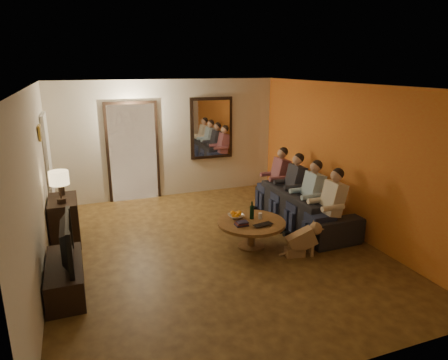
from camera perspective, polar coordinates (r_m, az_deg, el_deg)
name	(u,v)px	position (r m, az deg, el deg)	size (l,w,h in m)	color
floor	(213,248)	(6.64, -1.53, -9.67)	(5.00, 6.00, 0.01)	#482F13
ceiling	(212,86)	(5.99, -1.71, 13.34)	(5.00, 6.00, 0.01)	white
back_wall	(169,139)	(9.02, -7.92, 5.79)	(5.00, 0.02, 2.60)	beige
front_wall	(325,253)	(3.66, 14.26, -10.13)	(5.00, 0.02, 2.60)	beige
left_wall	(37,188)	(5.90, -25.21, -1.09)	(0.02, 6.00, 2.60)	beige
right_wall	(346,159)	(7.37, 17.09, 2.94)	(0.02, 6.00, 2.60)	beige
orange_accent	(346,159)	(7.37, 17.03, 2.94)	(0.01, 6.00, 2.60)	orange
kitchen_doorway	(133,153)	(8.91, -12.86, 3.78)	(1.00, 0.06, 2.10)	#FFE0A5
door_trim	(133,153)	(8.90, -12.85, 3.76)	(1.12, 0.04, 2.22)	black
fridge_glimpse	(145,159)	(8.98, -11.23, 2.99)	(0.45, 0.03, 1.70)	silver
mirror_frame	(211,128)	(9.21, -1.80, 7.42)	(1.00, 0.05, 1.40)	black
mirror_glass	(212,128)	(9.19, -1.74, 7.39)	(0.86, 0.02, 1.26)	white
white_door	(49,168)	(8.19, -23.69, 1.53)	(0.06, 0.85, 2.04)	white
framed_art	(40,133)	(7.05, -24.83, 6.16)	(0.03, 0.28, 0.24)	#B28C33
art_canvas	(41,133)	(7.05, -24.71, 6.17)	(0.01, 0.22, 0.18)	brown
dresser	(65,221)	(7.22, -21.82, -5.41)	(0.45, 0.86, 0.77)	black
table_lamp	(60,187)	(6.81, -22.39, -0.93)	(0.30, 0.30, 0.54)	beige
flower_vase	(61,183)	(7.25, -22.30, -0.35)	(0.14, 0.14, 0.44)	red
tv_stand	(65,277)	(5.78, -21.72, -12.78)	(0.45, 1.24, 0.41)	black
tv	(61,242)	(5.57, -22.26, -8.21)	(0.14, 1.03, 0.60)	black
sofa	(304,207)	(7.61, 11.37, -3.80)	(0.90, 2.31, 0.68)	black
person_a	(329,210)	(6.78, 14.77, -4.20)	(0.60, 0.40, 1.20)	tan
person_b	(309,199)	(7.24, 12.06, -2.69)	(0.60, 0.40, 1.20)	tan
person_c	(292,190)	(7.72, 9.68, -1.37)	(0.60, 0.40, 1.20)	tan
person_d	(277,181)	(8.22, 7.59, -0.21)	(0.60, 0.40, 1.20)	tan
dog	(302,239)	(6.40, 11.03, -8.27)	(0.56, 0.24, 0.56)	#A4794C
coffee_table	(251,234)	(6.61, 3.91, -7.71)	(1.11, 1.11, 0.45)	brown
bowl	(236,216)	(6.63, 1.74, -5.20)	(0.26, 0.26, 0.06)	white
oranges	(236,212)	(6.60, 1.74, -4.65)	(0.20, 0.20, 0.08)	orange
wine_bottle	(252,210)	(6.57, 4.01, -4.28)	(0.07, 0.07, 0.31)	black
wine_glass	(260,216)	(6.62, 5.20, -5.13)	(0.06, 0.06, 0.10)	silver
book_stack	(241,223)	(6.34, 2.51, -6.20)	(0.20, 0.15, 0.07)	black
laptop	(265,226)	(6.32, 5.84, -6.54)	(0.33, 0.21, 0.03)	black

